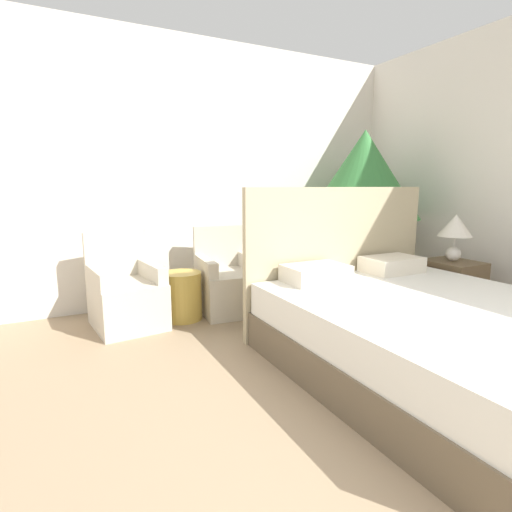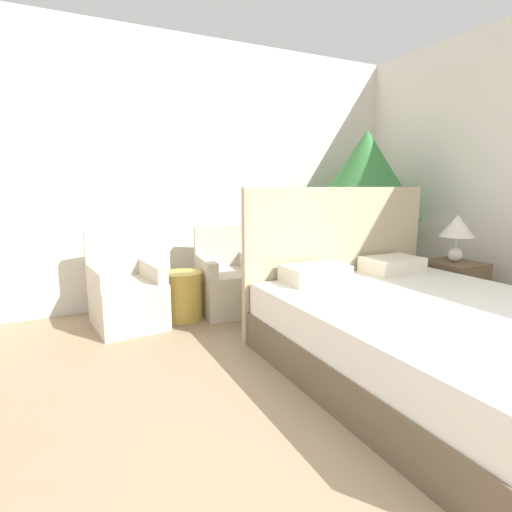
{
  "view_description": "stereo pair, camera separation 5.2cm",
  "coord_description": "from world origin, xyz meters",
  "px_view_note": "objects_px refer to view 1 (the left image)",
  "views": [
    {
      "loc": [
        -1.31,
        -0.56,
        1.32
      ],
      "look_at": [
        0.39,
        2.78,
        0.66
      ],
      "focal_mm": 28.0,
      "sensor_mm": 36.0,
      "label": 1
    },
    {
      "loc": [
        -1.26,
        -0.58,
        1.32
      ],
      "look_at": [
        0.39,
        2.78,
        0.66
      ],
      "focal_mm": 28.0,
      "sensor_mm": 36.0,
      "label": 2
    }
  ],
  "objects_px": {
    "nightstand": "(451,289)",
    "table_lamp": "(455,229)",
    "bed": "(429,332)",
    "potted_palm": "(363,179)",
    "armchair_near_window_right": "(228,285)",
    "armchair_near_window_left": "(127,298)",
    "side_table": "(182,296)"
  },
  "relations": [
    {
      "from": "armchair_near_window_right",
      "to": "potted_palm",
      "type": "height_order",
      "value": "potted_palm"
    },
    {
      "from": "table_lamp",
      "to": "side_table",
      "type": "height_order",
      "value": "table_lamp"
    },
    {
      "from": "potted_palm",
      "to": "nightstand",
      "type": "xyz_separation_m",
      "value": [
        0.26,
        -1.06,
        -1.1
      ]
    },
    {
      "from": "bed",
      "to": "table_lamp",
      "type": "distance_m",
      "value": 1.54
    },
    {
      "from": "armchair_near_window_right",
      "to": "nightstand",
      "type": "relative_size",
      "value": 1.53
    },
    {
      "from": "bed",
      "to": "table_lamp",
      "type": "xyz_separation_m",
      "value": [
        1.2,
        0.75,
        0.6
      ]
    },
    {
      "from": "armchair_near_window_right",
      "to": "side_table",
      "type": "height_order",
      "value": "armchair_near_window_right"
    },
    {
      "from": "armchair_near_window_right",
      "to": "nightstand",
      "type": "distance_m",
      "value": 2.27
    },
    {
      "from": "armchair_near_window_left",
      "to": "potted_palm",
      "type": "xyz_separation_m",
      "value": [
        2.7,
        -0.14,
        1.12
      ]
    },
    {
      "from": "nightstand",
      "to": "table_lamp",
      "type": "bearing_deg",
      "value": 98.79
    },
    {
      "from": "armchair_near_window_left",
      "to": "armchair_near_window_right",
      "type": "xyz_separation_m",
      "value": [
        1.04,
        0.0,
        0.0
      ]
    },
    {
      "from": "potted_palm",
      "to": "armchair_near_window_left",
      "type": "bearing_deg",
      "value": 176.98
    },
    {
      "from": "nightstand",
      "to": "armchair_near_window_left",
      "type": "bearing_deg",
      "value": 157.84
    },
    {
      "from": "nightstand",
      "to": "table_lamp",
      "type": "relative_size",
      "value": 1.24
    },
    {
      "from": "nightstand",
      "to": "potted_palm",
      "type": "bearing_deg",
      "value": 103.75
    },
    {
      "from": "potted_palm",
      "to": "table_lamp",
      "type": "bearing_deg",
      "value": -76.21
    },
    {
      "from": "table_lamp",
      "to": "potted_palm",
      "type": "bearing_deg",
      "value": 103.79
    },
    {
      "from": "table_lamp",
      "to": "armchair_near_window_left",
      "type": "bearing_deg",
      "value": 157.98
    },
    {
      "from": "armchair_near_window_right",
      "to": "nightstand",
      "type": "height_order",
      "value": "armchair_near_window_right"
    },
    {
      "from": "bed",
      "to": "armchair_near_window_left",
      "type": "xyz_separation_m",
      "value": [
        -1.75,
        1.94,
        -0.02
      ]
    },
    {
      "from": "side_table",
      "to": "armchair_near_window_left",
      "type": "bearing_deg",
      "value": 175.69
    },
    {
      "from": "bed",
      "to": "armchair_near_window_left",
      "type": "relative_size",
      "value": 2.55
    },
    {
      "from": "bed",
      "to": "potted_palm",
      "type": "distance_m",
      "value": 2.31
    },
    {
      "from": "armchair_near_window_left",
      "to": "potted_palm",
      "type": "height_order",
      "value": "potted_palm"
    },
    {
      "from": "armchair_near_window_right",
      "to": "table_lamp",
      "type": "height_order",
      "value": "table_lamp"
    },
    {
      "from": "armchair_near_window_left",
      "to": "armchair_near_window_right",
      "type": "height_order",
      "value": "same"
    },
    {
      "from": "armchair_near_window_right",
      "to": "table_lamp",
      "type": "distance_m",
      "value": 2.34
    },
    {
      "from": "bed",
      "to": "armchair_near_window_right",
      "type": "bearing_deg",
      "value": 110.21
    },
    {
      "from": "bed",
      "to": "table_lamp",
      "type": "bearing_deg",
      "value": 31.87
    },
    {
      "from": "armchair_near_window_left",
      "to": "potted_palm",
      "type": "relative_size",
      "value": 0.45
    },
    {
      "from": "armchair_near_window_right",
      "to": "table_lamp",
      "type": "relative_size",
      "value": 1.9
    },
    {
      "from": "potted_palm",
      "to": "table_lamp",
      "type": "distance_m",
      "value": 1.19
    }
  ]
}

